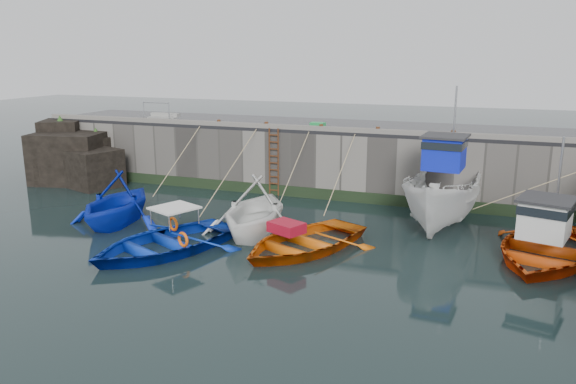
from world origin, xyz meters
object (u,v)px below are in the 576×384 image
(boat_near_navy, at_px, (303,249))
(boat_far_white, at_px, (444,196))
(fish_crate, at_px, (318,125))
(bollard_c, at_px, (321,127))
(bollard_b, at_px, (266,125))
(boat_near_blue, at_px, (164,251))
(boat_near_blacktrim, at_px, (255,234))
(bollard_d, at_px, (378,130))
(bollard_e, at_px, (453,133))
(ladder, at_px, (274,162))
(boat_near_white, at_px, (118,223))
(boat_far_orange, at_px, (545,247))
(bollard_a, at_px, (219,123))

(boat_near_navy, bearing_deg, boat_far_white, 71.44)
(fish_crate, relative_size, bollard_c, 2.36)
(bollard_b, bearing_deg, bollard_c, 0.00)
(boat_near_blue, height_order, boat_near_blacktrim, boat_near_blacktrim)
(boat_near_blacktrim, distance_m, bollard_d, 7.70)
(fish_crate, relative_size, bollard_e, 2.36)
(bollard_b, relative_size, bollard_c, 1.00)
(fish_crate, bearing_deg, ladder, -150.39)
(boat_near_blue, bearing_deg, boat_far_white, 60.36)
(boat_far_white, xyz_separation_m, bollard_e, (0.03, 2.34, 2.17))
(bollard_d, bearing_deg, boat_near_blue, -121.78)
(boat_near_blue, relative_size, bollard_b, 19.68)
(boat_near_white, distance_m, bollard_b, 8.34)
(boat_far_white, xyz_separation_m, boat_far_orange, (3.52, -2.76, -0.73))
(boat_near_navy, xyz_separation_m, boat_far_orange, (7.76, 1.93, 0.40))
(fish_crate, distance_m, bollard_b, 2.43)
(boat_far_orange, xyz_separation_m, bollard_c, (-9.29, 5.10, 2.90))
(boat_near_navy, bearing_deg, fish_crate, 127.41)
(boat_far_orange, xyz_separation_m, bollard_b, (-11.99, 5.10, 2.90))
(fish_crate, bearing_deg, bollard_c, -54.85)
(boat_far_white, xyz_separation_m, bollard_b, (-8.47, 2.34, 2.17))
(boat_far_white, relative_size, bollard_c, 25.56)
(fish_crate, bearing_deg, boat_near_blacktrim, -88.93)
(bollard_d, bearing_deg, bollard_e, 0.00)
(boat_far_orange, distance_m, bollard_e, 6.82)
(boat_near_blacktrim, bearing_deg, bollard_e, 36.94)
(bollard_a, height_order, bollard_e, same)
(bollard_c, bearing_deg, boat_far_orange, -28.77)
(boat_near_navy, relative_size, bollard_e, 18.82)
(boat_near_blue, xyz_separation_m, boat_far_white, (8.64, 6.50, 1.13))
(boat_near_blue, xyz_separation_m, boat_near_navy, (4.40, 1.81, 0.00))
(boat_far_orange, bearing_deg, bollard_d, 157.20)
(ladder, xyz_separation_m, boat_near_blue, (-0.67, -8.50, -1.59))
(ladder, height_order, bollard_b, bollard_b)
(boat_near_navy, relative_size, bollard_c, 18.82)
(ladder, distance_m, boat_near_white, 7.79)
(bollard_b, bearing_deg, bollard_a, 180.00)
(boat_far_orange, xyz_separation_m, bollard_a, (-14.49, 5.10, 2.90))
(ladder, distance_m, boat_near_blacktrim, 6.20)
(boat_near_navy, bearing_deg, bollard_a, 157.35)
(boat_near_white, xyz_separation_m, boat_far_orange, (15.62, 1.64, 0.40))
(boat_far_orange, relative_size, bollard_c, 24.40)
(boat_near_blue, distance_m, boat_near_blacktrim, 3.49)
(bollard_c, relative_size, bollard_e, 1.00)
(boat_near_navy, height_order, bollard_e, bollard_e)
(ladder, bearing_deg, boat_near_navy, -60.90)
(ladder, bearing_deg, boat_near_blue, -94.54)
(boat_near_navy, height_order, bollard_b, bollard_b)
(boat_near_white, height_order, boat_far_white, boat_far_white)
(boat_far_orange, bearing_deg, bollard_a, 175.14)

